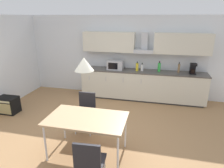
% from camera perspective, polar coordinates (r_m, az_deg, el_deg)
% --- Properties ---
extents(ground_plane, '(8.74, 7.74, 0.02)m').
position_cam_1_polar(ground_plane, '(4.55, -5.24, -14.23)').
color(ground_plane, '#9E754C').
extents(wall_back, '(6.99, 0.10, 2.51)m').
position_cam_1_polar(wall_back, '(6.48, 1.80, 7.97)').
color(wall_back, silver).
rests_on(wall_back, ground_plane).
extents(kitchen_counter, '(3.74, 0.64, 0.91)m').
position_cam_1_polar(kitchen_counter, '(6.23, 8.50, -0.27)').
color(kitchen_counter, '#333333').
rests_on(kitchen_counter, ground_plane).
extents(backsplash_tile, '(3.72, 0.02, 0.50)m').
position_cam_1_polar(backsplash_tile, '(6.33, 9.04, 6.60)').
color(backsplash_tile, silver).
rests_on(backsplash_tile, kitchen_counter).
extents(upper_wall_cabinets, '(3.72, 0.40, 0.59)m').
position_cam_1_polar(upper_wall_cabinets, '(6.08, 9.19, 11.52)').
color(upper_wall_cabinets, beige).
extents(microwave, '(0.48, 0.35, 0.28)m').
position_cam_1_polar(microwave, '(6.18, 0.97, 5.49)').
color(microwave, '#ADADB2').
rests_on(microwave, kitchen_counter).
extents(coffee_maker, '(0.18, 0.19, 0.30)m').
position_cam_1_polar(coffee_maker, '(6.15, 22.11, 4.13)').
color(coffee_maker, black).
rests_on(coffee_maker, kitchen_counter).
extents(bottle_green, '(0.08, 0.08, 0.32)m').
position_cam_1_polar(bottle_green, '(6.08, 13.33, 4.72)').
color(bottle_green, green).
rests_on(bottle_green, kitchen_counter).
extents(bottle_brown, '(0.06, 0.06, 0.31)m').
position_cam_1_polar(bottle_brown, '(6.13, 18.56, 4.34)').
color(bottle_brown, brown).
rests_on(bottle_brown, kitchen_counter).
extents(bottle_white, '(0.08, 0.08, 0.24)m').
position_cam_1_polar(bottle_white, '(6.08, 8.58, 4.71)').
color(bottle_white, white).
rests_on(bottle_white, kitchen_counter).
extents(bottle_yellow, '(0.08, 0.08, 0.28)m').
position_cam_1_polar(bottle_yellow, '(6.06, 7.17, 4.88)').
color(bottle_yellow, yellow).
rests_on(bottle_yellow, kitchen_counter).
extents(dining_table, '(1.42, 0.84, 0.75)m').
position_cam_1_polar(dining_table, '(3.65, -7.25, -10.21)').
color(dining_table, tan).
rests_on(dining_table, ground_plane).
extents(chair_far_left, '(0.40, 0.40, 0.87)m').
position_cam_1_polar(chair_far_left, '(4.50, -7.44, -6.84)').
color(chair_far_left, black).
rests_on(chair_far_left, ground_plane).
extents(chair_near_right, '(0.43, 0.43, 0.87)m').
position_cam_1_polar(chair_near_right, '(3.02, -6.55, -20.93)').
color(chair_near_right, black).
rests_on(chair_near_right, ground_plane).
extents(guitar_amp, '(0.52, 0.37, 0.44)m').
position_cam_1_polar(guitar_amp, '(6.04, -27.57, -5.31)').
color(guitar_amp, black).
rests_on(guitar_amp, ground_plane).
extents(pendant_lamp, '(0.32, 0.32, 0.22)m').
position_cam_1_polar(pendant_lamp, '(3.28, -7.97, 5.62)').
color(pendant_lamp, silver).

